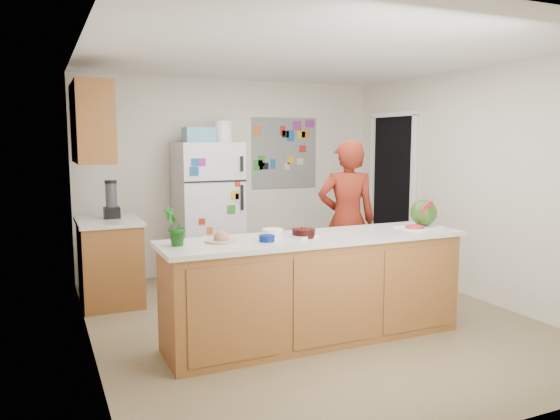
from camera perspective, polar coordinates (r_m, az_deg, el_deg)
name	(u,v)px	position (r m, az deg, el deg)	size (l,w,h in m)	color
floor	(309,320)	(5.42, 3.09, -11.42)	(4.00, 4.50, 0.02)	brown
wall_back	(232,176)	(7.23, -5.03, 3.51)	(4.00, 0.02, 2.50)	beige
wall_left	(85,201)	(4.60, -19.70, 0.89)	(0.02, 4.50, 2.50)	beige
wall_right	(474,184)	(6.32, 19.63, 2.56)	(0.02, 4.50, 2.50)	beige
ceiling	(311,54)	(5.18, 3.29, 15.96)	(4.00, 4.50, 0.02)	white
doorway	(393,193)	(7.44, 11.71, 1.72)	(0.03, 0.85, 2.04)	black
peninsula_base	(315,290)	(4.77, 3.73, -8.39)	(2.60, 0.62, 0.88)	brown
peninsula_top	(316,238)	(4.67, 3.77, -2.95)	(2.68, 0.70, 0.04)	silver
side_counter_base	(110,263)	(6.09, -17.34, -5.34)	(0.60, 0.80, 0.86)	brown
side_counter_top	(108,221)	(6.01, -17.51, -1.14)	(0.64, 0.84, 0.04)	silver
upper_cabinets	(91,123)	(5.89, -19.11, 8.59)	(0.35, 1.00, 0.80)	brown
refrigerator	(208,212)	(6.77, -7.55, -0.19)	(0.75, 0.70, 1.70)	silver
fridge_top_bin	(198,135)	(6.69, -8.52, 7.78)	(0.35, 0.28, 0.18)	#5999B2
photo_collage	(284,153)	(7.47, 0.47, 5.97)	(0.95, 0.01, 0.95)	slate
person	(347,220)	(5.94, 7.00, -1.09)	(0.63, 0.41, 1.73)	maroon
blender_appliance	(111,201)	(6.07, -17.20, 0.95)	(0.12, 0.12, 0.38)	black
cutting_board	(419,227)	(5.24, 14.35, -1.74)	(0.38, 0.29, 0.01)	silver
watermelon	(424,213)	(5.27, 14.78, -0.27)	(0.25, 0.25, 0.25)	#265013
watermelon_slice	(414,227)	(5.14, 13.87, -1.70)	(0.16, 0.16, 0.02)	red
cherry_bowl	(304,233)	(4.59, 2.48, -2.42)	(0.19, 0.19, 0.07)	black
white_bowl	(273,232)	(4.65, -0.78, -2.35)	(0.18, 0.18, 0.06)	silver
cobalt_bowl	(267,238)	(4.40, -1.38, -2.98)	(0.13, 0.13, 0.05)	#021563
plate	(221,241)	(4.41, -6.14, -3.21)	(0.27, 0.27, 0.02)	beige
paper_towel	(303,236)	(4.59, 2.44, -2.74)	(0.20, 0.18, 0.02)	white
keys	(435,227)	(5.25, 15.91, -1.77)	(0.08, 0.04, 0.01)	gray
potted_plant	(175,226)	(4.27, -10.94, -1.67)	(0.17, 0.14, 0.31)	#183E0E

